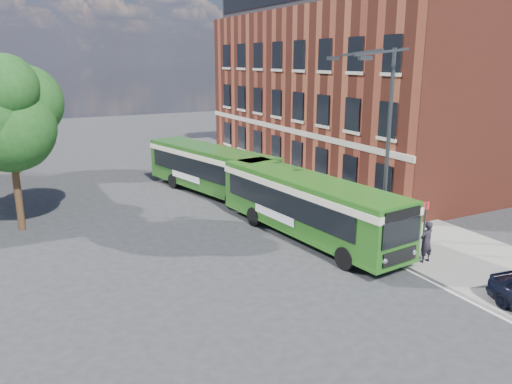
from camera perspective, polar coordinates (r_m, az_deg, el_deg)
ground at (r=23.53m, az=1.21°, el=-6.28°), size 120.00×120.00×0.00m
pavement at (r=33.47m, az=5.24°, el=0.26°), size 6.00×48.00×0.15m
kerb_line at (r=32.00m, az=0.62°, el=-0.49°), size 0.12×48.00×0.01m
brick_office at (r=39.74m, az=11.07°, el=12.43°), size 12.10×26.00×14.20m
street_lamp at (r=23.38m, az=14.20°, el=5.32°), size 2.96×2.38×9.00m
bus_stop_sign at (r=23.12m, az=18.69°, el=-3.51°), size 0.35×0.08×2.52m
bus_front at (r=24.29m, az=5.92°, el=-1.10°), size 3.84×11.81×3.02m
bus_rear at (r=32.44m, az=-5.22°, el=2.98°), size 5.00×11.46×3.02m
pedestrian_a at (r=22.34m, az=18.88°, el=-5.40°), size 0.69×0.48×1.81m
pedestrian_b at (r=25.68m, az=10.47°, el=-2.62°), size 0.72×0.57×1.45m
tree_left at (r=27.28m, az=-26.36°, el=8.06°), size 5.21×4.96×8.80m
tree_right at (r=41.91m, az=-26.16°, el=8.79°), size 4.47×4.25×7.55m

